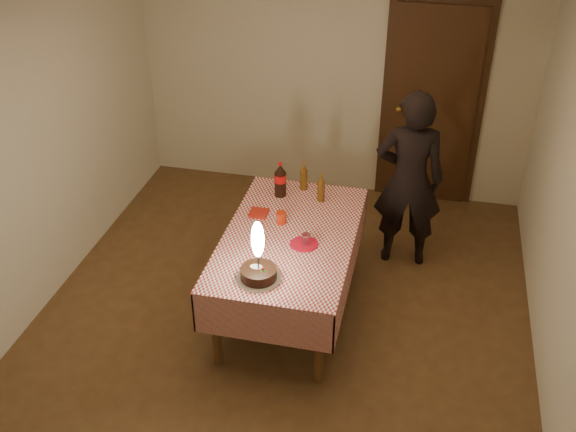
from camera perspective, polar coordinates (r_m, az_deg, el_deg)
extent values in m
cube|color=brown|center=(5.67, -0.39, -8.37)|extent=(4.00, 4.50, 0.01)
cube|color=beige|center=(6.93, 3.93, 12.04)|extent=(4.00, 0.04, 2.60)
cube|color=beige|center=(3.23, -10.04, -16.13)|extent=(4.00, 0.04, 2.60)
cube|color=beige|center=(5.67, -20.60, 5.19)|extent=(0.04, 4.50, 2.60)
cube|color=beige|center=(4.92, 22.86, 0.41)|extent=(0.04, 4.50, 2.60)
cube|color=#472814|center=(6.93, 12.07, 8.95)|extent=(0.85, 0.05, 2.05)
sphere|color=#B28C33|center=(6.90, 9.36, 8.91)|extent=(0.06, 0.06, 0.06)
cube|color=brown|center=(5.31, 0.12, -1.94)|extent=(0.90, 1.60, 0.04)
cylinder|color=brown|center=(5.06, -6.15, -9.39)|extent=(0.07, 0.07, 0.69)
cylinder|color=brown|center=(4.91, 2.69, -10.79)|extent=(0.07, 0.07, 0.69)
cylinder|color=brown|center=(6.18, -1.89, -0.51)|extent=(0.07, 0.07, 0.69)
cylinder|color=brown|center=(6.06, 5.27, -1.40)|extent=(0.07, 0.07, 0.69)
cube|color=silver|center=(5.29, 0.12, -1.71)|extent=(1.02, 1.72, 0.01)
cube|color=silver|center=(4.74, -2.20, -9.11)|extent=(1.02, 0.01, 0.34)
cube|color=silver|center=(6.09, 1.90, 1.30)|extent=(1.02, 0.01, 0.34)
cube|color=silver|center=(5.51, -5.01, -2.56)|extent=(0.01, 1.72, 0.34)
cube|color=silver|center=(5.32, 5.43, -3.95)|extent=(0.01, 1.72, 0.34)
cylinder|color=white|center=(4.85, -2.49, -5.25)|extent=(0.33, 0.33, 0.01)
cylinder|color=black|center=(4.82, -2.50, -4.84)|extent=(0.26, 0.26, 0.08)
cylinder|color=white|center=(4.81, -2.70, -4.31)|extent=(0.07, 0.07, 0.00)
sphere|color=red|center=(4.77, -2.14, -4.48)|extent=(0.02, 0.02, 0.02)
cube|color=#19721E|center=(4.77, -1.99, -4.67)|extent=(0.02, 0.01, 0.00)
cube|color=#19721E|center=(4.77, -2.30, -4.67)|extent=(0.01, 0.02, 0.00)
cylinder|color=#262628|center=(4.76, -2.53, -3.88)|extent=(0.01, 0.01, 0.12)
ellipsoid|color=#FFF2BF|center=(4.65, -2.58, -2.00)|extent=(0.09, 0.09, 0.29)
sphere|color=white|center=(4.71, -2.55, -3.10)|extent=(0.04, 0.04, 0.04)
cylinder|color=red|center=(5.18, 1.37, -2.39)|extent=(0.22, 0.22, 0.01)
cylinder|color=red|center=(5.41, -0.57, -0.15)|extent=(0.08, 0.08, 0.10)
cylinder|color=silver|center=(5.17, 1.54, -1.97)|extent=(0.07, 0.07, 0.09)
cube|color=#A11C12|center=(5.55, -2.50, 0.26)|extent=(0.15, 0.15, 0.02)
cylinder|color=black|center=(5.76, -0.65, 2.71)|extent=(0.10, 0.10, 0.22)
cylinder|color=red|center=(5.73, -0.65, 3.23)|extent=(0.10, 0.10, 0.07)
cone|color=black|center=(5.69, -0.66, 4.03)|extent=(0.10, 0.10, 0.08)
cylinder|color=red|center=(5.67, -0.66, 4.43)|extent=(0.03, 0.03, 0.02)
cylinder|color=#56340E|center=(5.87, 1.34, 3.07)|extent=(0.06, 0.06, 0.18)
cone|color=#56340E|center=(5.81, 1.36, 4.11)|extent=(0.06, 0.06, 0.06)
cylinder|color=olive|center=(5.79, 1.36, 4.41)|extent=(0.02, 0.02, 0.02)
cylinder|color=#56340E|center=(5.70, 2.81, 2.10)|extent=(0.06, 0.06, 0.18)
cone|color=#56340E|center=(5.64, 2.84, 3.15)|extent=(0.06, 0.06, 0.06)
cylinder|color=olive|center=(5.62, 2.85, 3.47)|extent=(0.02, 0.02, 0.02)
imported|color=black|center=(5.96, 10.20, 3.00)|extent=(0.64, 0.45, 1.66)
cube|color=black|center=(5.81, 10.73, 8.68)|extent=(0.14, 0.10, 0.10)
cylinder|color=black|center=(5.89, 10.71, 8.98)|extent=(0.08, 0.09, 0.08)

